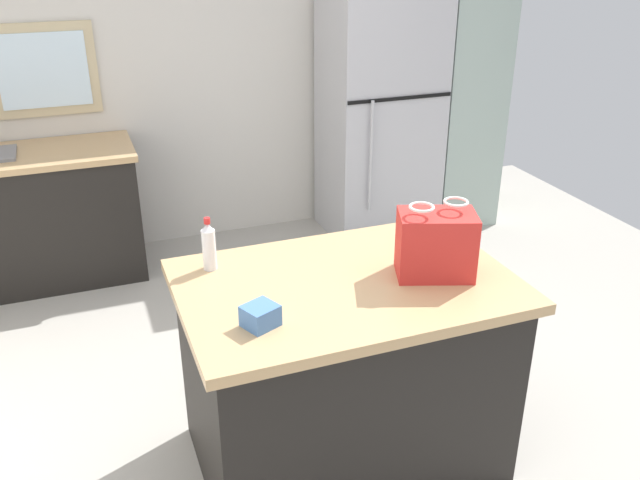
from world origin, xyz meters
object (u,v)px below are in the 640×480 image
refrigerator (379,117)px  tall_cabinet (460,91)px  shopping_bag (436,244)px  small_box (260,316)px  kitchen_island (345,372)px  bottle (209,246)px

refrigerator → tall_cabinet: tall_cabinet is taller
tall_cabinet → shopping_bag: tall_cabinet is taller
small_box → tall_cabinet: bearing=47.0°
kitchen_island → small_box: (-0.42, -0.20, 0.49)m
shopping_bag → bottle: shopping_bag is taller
tall_cabinet → small_box: size_ratio=18.01×
small_box → kitchen_island: bearing=26.0°
shopping_bag → bottle: 0.93m
kitchen_island → shopping_bag: bearing=-12.2°
small_box → shopping_bag: bearing=9.3°
kitchen_island → shopping_bag: size_ratio=3.81×
kitchen_island → refrigerator: bearing=61.8°
kitchen_island → bottle: (-0.49, 0.30, 0.55)m
kitchen_island → small_box: bearing=-154.0°
small_box → bottle: size_ratio=0.50×
shopping_bag → small_box: bearing=-170.7°
small_box → refrigerator: bearing=56.6°
refrigerator → small_box: refrigerator is taller
refrigerator → shopping_bag: (-0.87, -2.36, 0.15)m
refrigerator → tall_cabinet: size_ratio=0.86×
kitchen_island → shopping_bag: shopping_bag is taller
small_box → bottle: 0.51m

